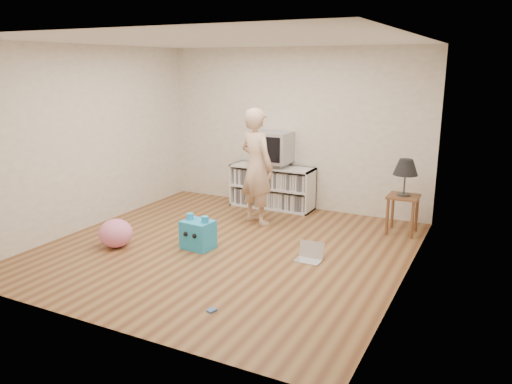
{
  "coord_description": "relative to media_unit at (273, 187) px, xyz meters",
  "views": [
    {
      "loc": [
        3.1,
        -5.28,
        2.33
      ],
      "look_at": [
        0.23,
        0.4,
        0.69
      ],
      "focal_mm": 35.0,
      "sensor_mm": 36.0,
      "label": 1
    }
  ],
  "objects": [
    {
      "name": "ground",
      "position": [
        0.28,
        -2.04,
        -0.35
      ],
      "size": [
        4.5,
        4.5,
        0.0
      ],
      "primitive_type": "plane",
      "color": "brown",
      "rests_on": "ground"
    },
    {
      "name": "media_unit",
      "position": [
        0.0,
        0.0,
        0.0
      ],
      "size": [
        1.4,
        0.45,
        0.7
      ],
      "color": "white",
      "rests_on": "ground"
    },
    {
      "name": "walls",
      "position": [
        0.28,
        -2.04,
        0.95
      ],
      "size": [
        4.52,
        4.52,
        2.6
      ],
      "color": "beige",
      "rests_on": "ground"
    },
    {
      "name": "table_lamp",
      "position": [
        2.2,
        -0.39,
        0.59
      ],
      "size": [
        0.34,
        0.34,
        0.52
      ],
      "color": "#333333",
      "rests_on": "side_table"
    },
    {
      "name": "laptop",
      "position": [
        1.4,
        -1.92,
        -0.29
      ],
      "size": [
        0.31,
        0.25,
        0.22
      ],
      "rotation": [
        0.0,
        0.0,
        0.0
      ],
      "color": "silver",
      "rests_on": "ground"
    },
    {
      "name": "plush_blue",
      "position": [
        -0.05,
        -2.19,
        -0.16
      ],
      "size": [
        0.42,
        0.37,
        0.45
      ],
      "rotation": [
        0.0,
        0.0,
        -0.1
      ],
      "color": "#209AD9",
      "rests_on": "ground"
    },
    {
      "name": "ceiling",
      "position": [
        0.28,
        -2.04,
        2.25
      ],
      "size": [
        4.5,
        4.5,
        0.01
      ],
      "primitive_type": "cube",
      "color": "white",
      "rests_on": "walls"
    },
    {
      "name": "crt_tv",
      "position": [
        0.0,
        -0.02,
        0.67
      ],
      "size": [
        0.6,
        0.53,
        0.5
      ],
      "color": "#A1A1A6",
      "rests_on": "dvd_deck"
    },
    {
      "name": "plush_pink",
      "position": [
        -1.04,
        -2.64,
        -0.16
      ],
      "size": [
        0.52,
        0.52,
        0.37
      ],
      "primitive_type": "ellipsoid",
      "rotation": [
        0.0,
        0.0,
        0.22
      ],
      "color": "pink",
      "rests_on": "ground"
    },
    {
      "name": "playing_cards",
      "position": [
        1.02,
        -3.58,
        -0.34
      ],
      "size": [
        0.09,
        0.1,
        0.02
      ],
      "primitive_type": "cube",
      "rotation": [
        0.0,
        0.0,
        -0.28
      ],
      "color": "#4B75C8",
      "rests_on": "ground"
    },
    {
      "name": "person",
      "position": [
        0.16,
        -0.9,
        0.51
      ],
      "size": [
        0.74,
        0.62,
        1.73
      ],
      "primitive_type": "imported",
      "rotation": [
        0.0,
        0.0,
        2.75
      ],
      "color": "#D5AF91",
      "rests_on": "ground"
    },
    {
      "name": "side_table",
      "position": [
        2.2,
        -0.39,
        0.07
      ],
      "size": [
        0.42,
        0.42,
        0.55
      ],
      "color": "brown",
      "rests_on": "ground"
    },
    {
      "name": "dvd_deck",
      "position": [
        0.0,
        -0.02,
        0.39
      ],
      "size": [
        0.45,
        0.35,
        0.07
      ],
      "primitive_type": "cube",
      "color": "gray",
      "rests_on": "media_unit"
    }
  ]
}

